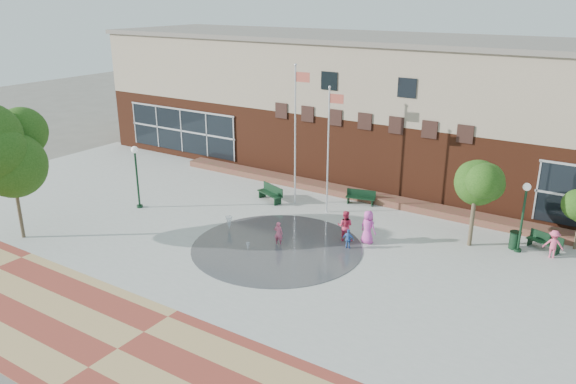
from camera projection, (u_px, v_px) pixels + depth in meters
The scene contains 23 objects.
ground at pixel (240, 271), 25.20m from camera, with size 120.00×120.00×0.00m, color #666056.
plaza_concrete at pixel (288, 240), 28.37m from camera, with size 46.00×18.00×0.01m, color #A8A8A0.
paver_band at pixel (118, 349), 19.66m from camera, with size 46.00×6.00×0.01m, color maroon.
splash_pad at pixel (277, 247), 27.57m from camera, with size 8.40×8.40×0.01m, color #383A3D.
library_building at pixel (397, 107), 37.49m from camera, with size 44.40×10.40×9.20m.
flower_bed at pixel (355, 197), 34.38m from camera, with size 26.00×1.20×0.40m, color maroon.
flagpole_left at pixel (296, 128), 31.87m from camera, with size 0.96×0.16×8.19m.
flagpole_right at pixel (329, 144), 30.69m from camera, with size 0.89×0.16×7.20m.
lamp_left at pixel (136, 170), 31.99m from camera, with size 0.39×0.39×3.69m.
lamp_right at pixel (524, 210), 26.40m from camera, with size 0.37×0.37×3.50m.
bench_left at pixel (270, 196), 33.65m from camera, with size 2.02×1.20×0.98m.
bench_mid at pixel (360, 200), 33.14m from camera, with size 1.80×0.89×0.87m.
bench_right at pixel (544, 245), 27.21m from camera, with size 1.73×0.99×0.84m.
trash_can at pixel (515, 240), 27.28m from camera, with size 0.55×0.55×0.90m.
tree_big_left at pixel (9, 149), 27.14m from camera, with size 4.12×4.12×6.58m.
tree_mid at pixel (477, 177), 26.61m from camera, with size 2.92×2.92×4.92m.
water_jet_a at pixel (229, 230), 29.62m from camera, with size 0.37×0.37×0.73m, color white.
water_jet_b at pixel (248, 251), 27.20m from camera, with size 0.18×0.18×0.41m, color white.
child_splash at pixel (278, 233), 27.68m from camera, with size 0.45×0.29×1.22m, color #DE5676.
adult_red at pixel (345, 226), 28.06m from camera, with size 0.79×0.61×1.62m, color #D53051.
adult_pink at pixel (368, 227), 27.78m from camera, with size 0.84×0.55×1.73m, color #DA48B2.
child_blue at pixel (348, 239), 27.27m from camera, with size 0.60×0.25×1.02m, color #396FC3.
person_bench at pixel (553, 244), 26.30m from camera, with size 0.89×0.51×1.38m, color #EE527A.
Camera 1 is at (14.11, -17.77, 11.74)m, focal length 35.00 mm.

